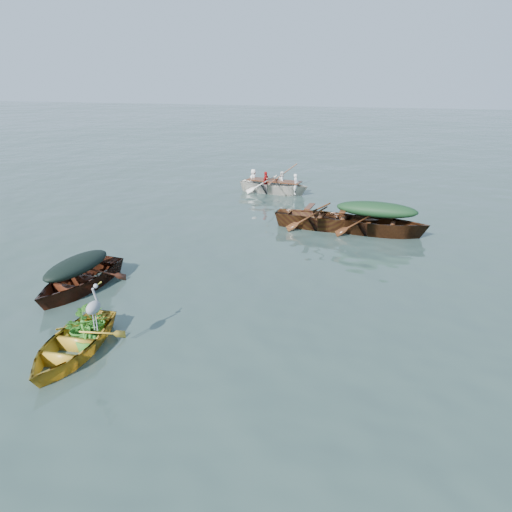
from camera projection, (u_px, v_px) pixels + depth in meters
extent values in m
plane|color=#31443E|center=(260.00, 290.00, 12.79)|extent=(140.00, 140.00, 0.00)
imported|color=gold|center=(73.00, 355.00, 9.87)|extent=(1.65, 3.44, 0.92)
imported|color=#4B1A11|center=(80.00, 290.00, 12.81)|extent=(1.91, 4.11, 1.01)
imported|color=#4E2812|center=(374.00, 234.00, 17.20)|extent=(5.10, 2.01, 1.20)
imported|color=brown|center=(326.00, 229.00, 17.75)|extent=(5.17, 1.97, 1.23)
imported|color=white|center=(274.00, 193.00, 22.92)|extent=(4.69, 2.04, 1.09)
ellipsoid|color=black|center=(76.00, 264.00, 12.56)|extent=(1.05, 2.26, 0.40)
ellipsoid|color=black|center=(377.00, 210.00, 16.90)|extent=(2.81, 1.10, 0.52)
imported|color=#20741E|center=(84.00, 309.00, 10.11)|extent=(0.75, 0.94, 0.60)
imported|color=white|center=(274.00, 173.00, 22.60)|extent=(3.33, 1.69, 0.76)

